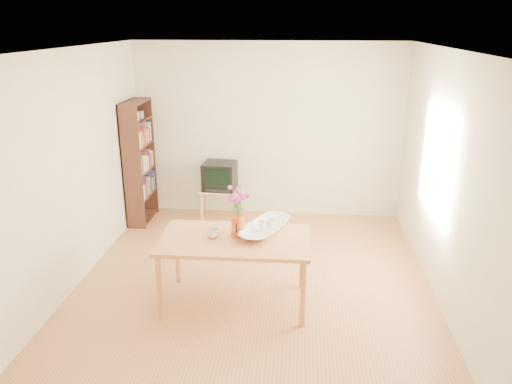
# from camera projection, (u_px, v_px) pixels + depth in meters

# --- Properties ---
(room) EXTENTS (4.50, 4.50, 4.50)m
(room) POSITION_uv_depth(u_px,v_px,m) (256.00, 174.00, 5.35)
(room) COLOR #AB693C
(room) RESTS_ON ground
(table) EXTENTS (1.55, 0.89, 0.75)m
(table) POSITION_uv_depth(u_px,v_px,m) (235.00, 245.00, 5.14)
(table) COLOR #C17242
(table) RESTS_ON ground
(tv_stand) EXTENTS (0.60, 0.45, 0.46)m
(tv_stand) POSITION_uv_depth(u_px,v_px,m) (220.00, 193.00, 7.56)
(tv_stand) COLOR tan
(tv_stand) RESTS_ON ground
(bookshelf) EXTENTS (0.28, 0.70, 1.80)m
(bookshelf) POSITION_uv_depth(u_px,v_px,m) (140.00, 167.00, 7.30)
(bookshelf) COLOR black
(bookshelf) RESTS_ON ground
(pitcher) EXTENTS (0.15, 0.22, 0.23)m
(pitcher) POSITION_uv_depth(u_px,v_px,m) (238.00, 227.00, 5.14)
(pitcher) COLOR #E13F0D
(pitcher) RESTS_ON table
(flowers) EXTENTS (0.26, 0.26, 0.36)m
(flowers) POSITION_uv_depth(u_px,v_px,m) (237.00, 200.00, 5.04)
(flowers) COLOR #C22D95
(flowers) RESTS_ON pitcher
(mug) EXTENTS (0.15, 0.15, 0.09)m
(mug) POSITION_uv_depth(u_px,v_px,m) (213.00, 233.00, 5.11)
(mug) COLOR white
(mug) RESTS_ON table
(bowl) EXTENTS (0.68, 0.68, 0.49)m
(bowl) POSITION_uv_depth(u_px,v_px,m) (265.00, 210.00, 5.19)
(bowl) COLOR white
(bowl) RESTS_ON table
(teacup_a) EXTENTS (0.09, 0.09, 0.06)m
(teacup_a) POSITION_uv_depth(u_px,v_px,m) (261.00, 214.00, 5.21)
(teacup_a) COLOR white
(teacup_a) RESTS_ON bowl
(teacup_b) EXTENTS (0.08, 0.08, 0.07)m
(teacup_b) POSITION_uv_depth(u_px,v_px,m) (270.00, 214.00, 5.22)
(teacup_b) COLOR white
(teacup_b) RESTS_ON bowl
(television) EXTENTS (0.50, 0.47, 0.41)m
(television) POSITION_uv_depth(u_px,v_px,m) (220.00, 175.00, 7.48)
(television) COLOR black
(television) RESTS_ON tv_stand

